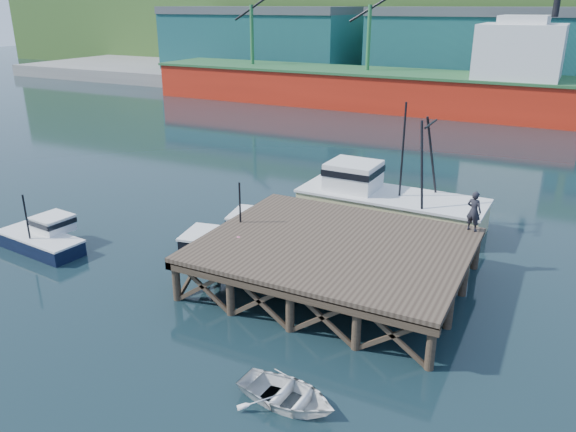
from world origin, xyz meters
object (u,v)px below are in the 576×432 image
Objects in this scene: boat_black at (248,239)px; trawler at (387,200)px; dinghy at (287,395)px; boat_navy at (43,237)px; dockworker at (474,211)px.

boat_black is 0.64× the size of trawler.
boat_navy is at bearing 77.39° from dinghy.
boat_navy is 1.57× the size of dinghy.
trawler reaches higher than dockworker.
boat_black reaches higher than boat_navy.
boat_black is 3.58× the size of dockworker.
boat_navy is 19.62m from trawler.
dinghy is 13.89m from dockworker.
boat_black reaches higher than dinghy.
dockworker is (5.62, -4.27, 1.60)m from trawler.
boat_black is at bearing -123.60° from trawler.
dinghy is (2.16, -17.43, -1.16)m from trawler.
boat_navy is 18.37m from dinghy.
dockworker is (10.89, 3.25, 2.35)m from boat_black.
boat_black is at bearing 41.09° from dinghy.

